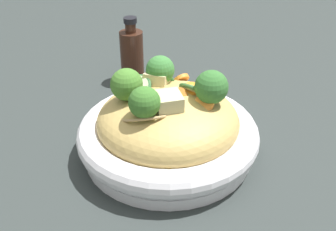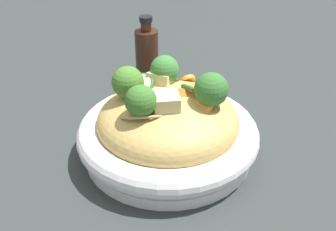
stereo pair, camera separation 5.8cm
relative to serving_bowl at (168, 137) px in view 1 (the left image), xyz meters
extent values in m
plane|color=#2C3332|center=(0.00, 0.00, -0.03)|extent=(3.00, 3.00, 0.00)
cylinder|color=white|center=(0.00, 0.00, -0.02)|extent=(0.25, 0.25, 0.02)
torus|color=white|center=(0.00, 0.00, 0.01)|extent=(0.27, 0.27, 0.04)
ellipsoid|color=tan|center=(0.00, 0.00, 0.03)|extent=(0.21, 0.21, 0.08)
torus|color=tan|center=(0.03, -0.03, 0.05)|extent=(0.07, 0.08, 0.04)
torus|color=tan|center=(-0.01, 0.01, 0.06)|extent=(0.08, 0.08, 0.03)
cone|color=#9BB06E|center=(0.04, -0.03, 0.06)|extent=(0.03, 0.03, 0.01)
sphere|color=#3B722A|center=(0.04, -0.03, 0.08)|extent=(0.06, 0.06, 0.04)
cone|color=#99AB73|center=(-0.05, -0.01, 0.06)|extent=(0.02, 0.02, 0.01)
sphere|color=#3B7B38|center=(-0.05, -0.01, 0.08)|extent=(0.06, 0.06, 0.04)
cone|color=#97B276|center=(0.01, 0.06, 0.06)|extent=(0.03, 0.03, 0.02)
sphere|color=#346D2F|center=(0.01, 0.06, 0.09)|extent=(0.06, 0.06, 0.05)
cone|color=#97AD74|center=(-0.01, -0.06, 0.06)|extent=(0.03, 0.02, 0.02)
sphere|color=#457B2C|center=(-0.01, -0.06, 0.08)|extent=(0.06, 0.06, 0.05)
cylinder|color=orange|center=(0.01, 0.05, 0.07)|extent=(0.04, 0.04, 0.02)
cylinder|color=orange|center=(-0.02, 0.07, 0.06)|extent=(0.03, 0.03, 0.01)
cylinder|color=orange|center=(0.01, -0.01, 0.07)|extent=(0.03, 0.03, 0.03)
cylinder|color=orange|center=(0.00, 0.02, 0.07)|extent=(0.02, 0.03, 0.02)
cylinder|color=orange|center=(-0.08, 0.02, 0.06)|extent=(0.03, 0.03, 0.02)
cylinder|color=orange|center=(-0.02, 0.03, 0.07)|extent=(0.04, 0.04, 0.01)
cylinder|color=beige|center=(-0.07, -0.01, 0.06)|extent=(0.04, 0.04, 0.03)
torus|color=#2B6632|center=(-0.07, -0.01, 0.06)|extent=(0.05, 0.05, 0.03)
cylinder|color=beige|center=(-0.03, -0.04, 0.07)|extent=(0.05, 0.05, 0.03)
torus|color=#2E5E33|center=(-0.03, -0.04, 0.07)|extent=(0.06, 0.06, 0.03)
cylinder|color=beige|center=(-0.03, -0.04, 0.07)|extent=(0.04, 0.04, 0.02)
torus|color=#316629|center=(-0.03, -0.04, 0.07)|extent=(0.05, 0.05, 0.02)
cylinder|color=beige|center=(-0.02, 0.04, 0.07)|extent=(0.04, 0.04, 0.03)
torus|color=#36632D|center=(-0.02, 0.04, 0.07)|extent=(0.05, 0.05, 0.03)
cube|color=beige|center=(0.03, 0.00, 0.07)|extent=(0.04, 0.04, 0.03)
cube|color=beige|center=(-0.05, -0.02, 0.07)|extent=(0.05, 0.04, 0.03)
cylinder|color=#381E14|center=(-0.24, -0.07, 0.02)|extent=(0.05, 0.05, 0.10)
cylinder|color=#381E14|center=(-0.24, -0.07, 0.08)|extent=(0.02, 0.02, 0.02)
cylinder|color=black|center=(-0.24, -0.07, 0.10)|extent=(0.02, 0.02, 0.01)
camera|label=1|loc=(0.49, -0.01, 0.35)|focal=43.39mm
camera|label=2|loc=(0.49, 0.05, 0.35)|focal=43.39mm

